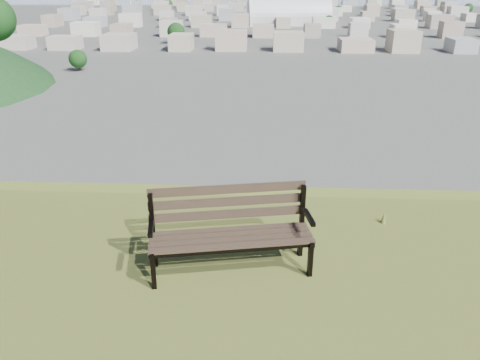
{
  "coord_description": "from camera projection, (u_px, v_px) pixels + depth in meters",
  "views": [
    {
      "loc": [
        0.68,
        -2.68,
        28.16
      ],
      "look_at": [
        0.35,
        3.92,
        25.3
      ],
      "focal_mm": 35.0,
      "sensor_mm": 36.0,
      "label": 1
    }
  ],
  "objects": [
    {
      "name": "arena",
      "position": [
        288.0,
        16.0,
        303.35
      ],
      "size": [
        54.92,
        28.96,
        22.13
      ],
      "rotation": [
        0.0,
        0.0,
        0.13
      ],
      "color": "silver",
      "rests_on": "ground"
    },
    {
      "name": "city_blocks",
      "position": [
        264.0,
        11.0,
        373.79
      ],
      "size": [
        395.0,
        361.0,
        7.0
      ],
      "color": "#BCB2A5",
      "rests_on": "ground"
    },
    {
      "name": "city_trees",
      "position": [
        223.0,
        17.0,
        305.33
      ],
      "size": [
        406.52,
        387.2,
        9.98
      ],
      "color": "#302518",
      "rests_on": "ground"
    },
    {
      "name": "park_bench",
      "position": [
        230.0,
        226.0,
        5.36
      ],
      "size": [
        1.92,
        0.92,
        0.96
      ],
      "rotation": [
        0.0,
        0.0,
        0.18
      ],
      "color": "#3F2F24",
      "rests_on": "hilltop_mesa"
    }
  ]
}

